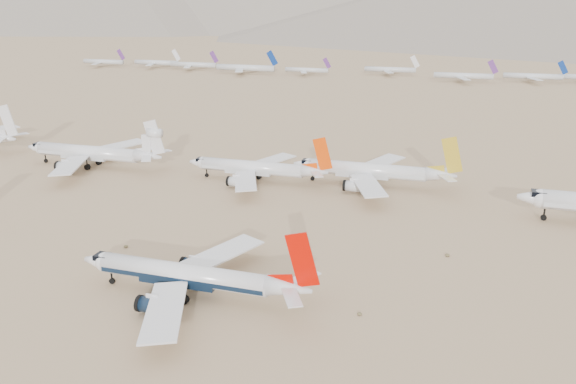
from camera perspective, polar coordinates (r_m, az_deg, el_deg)
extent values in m
plane|color=#997859|center=(105.57, -6.26, -10.73)|extent=(7000.00, 7000.00, 0.00)
cylinder|color=white|center=(105.71, -10.59, -8.16)|extent=(32.98, 3.90, 3.90)
cube|color=#0D1D32|center=(105.93, -10.58, -8.39)|extent=(32.32, 3.96, 0.88)
sphere|color=white|center=(113.83, -18.03, -6.78)|extent=(3.90, 3.90, 3.90)
cube|color=black|center=(113.71, -18.33, -6.24)|extent=(2.73, 2.53, 0.97)
cone|color=white|center=(98.46, 0.13, -9.74)|extent=(8.24, 3.90, 3.90)
cube|color=white|center=(96.08, -12.42, -11.66)|extent=(12.74, 20.07, 0.61)
cube|color=white|center=(94.64, 0.39, -10.66)|extent=(5.23, 6.84, 0.23)
cylinder|color=#0D1D32|center=(101.52, -13.58, -11.14)|extent=(4.58, 2.81, 2.81)
cube|color=white|center=(114.28, -6.76, -6.20)|extent=(12.74, 20.07, 0.61)
cube|color=white|center=(101.06, 1.65, -8.64)|extent=(5.23, 6.84, 0.23)
cylinder|color=#0D1D32|center=(113.97, -9.47, -7.39)|extent=(4.58, 2.81, 2.81)
cube|color=#CE0A00|center=(95.30, 1.46, -6.92)|extent=(6.25, 0.31, 10.30)
cylinder|color=black|center=(114.97, -17.43, -8.61)|extent=(1.17, 0.49, 1.17)
cylinder|color=black|center=(104.71, -10.49, -10.70)|extent=(1.64, 0.97, 1.64)
cylinder|color=black|center=(108.94, -9.16, -9.38)|extent=(1.64, 0.97, 1.64)
sphere|color=white|center=(152.33, 24.32, -0.62)|extent=(4.89, 4.89, 4.89)
cube|color=black|center=(151.83, 24.12, -0.11)|extent=(3.42, 3.18, 1.22)
cylinder|color=black|center=(154.05, 24.53, -2.38)|extent=(1.47, 0.61, 1.47)
cylinder|color=white|center=(167.20, 7.94, 2.25)|extent=(34.76, 4.22, 4.22)
cube|color=silver|center=(167.35, 7.94, 2.08)|extent=(34.06, 4.29, 0.95)
sphere|color=white|center=(170.66, 2.18, 2.76)|extent=(4.22, 4.22, 4.22)
cube|color=black|center=(170.51, 1.98, 3.15)|extent=(2.96, 2.75, 1.06)
cone|color=white|center=(165.27, 15.31, 1.67)|extent=(8.69, 4.22, 4.22)
cube|color=white|center=(155.44, 8.15, 0.69)|extent=(13.42, 21.16, 0.65)
cube|color=white|center=(161.24, 15.85, 1.40)|extent=(5.52, 7.21, 0.25)
cylinder|color=silver|center=(160.18, 6.70, 0.58)|extent=(4.83, 3.04, 3.04)
cube|color=white|center=(178.70, 9.44, 3.00)|extent=(13.42, 21.16, 0.65)
cube|color=white|center=(168.95, 15.96, 2.17)|extent=(5.52, 7.21, 0.25)
cylinder|color=silver|center=(176.38, 7.76, 2.23)|extent=(4.83, 3.04, 3.04)
cube|color=gold|center=(163.64, 16.33, 3.61)|extent=(6.59, 0.34, 10.85)
cylinder|color=black|center=(171.61, 2.50, 1.37)|extent=(1.27, 0.53, 1.27)
cylinder|color=black|center=(165.36, 8.20, 0.61)|extent=(1.77, 1.06, 1.77)
cylinder|color=black|center=(170.93, 8.53, 1.20)|extent=(1.77, 1.06, 1.77)
cylinder|color=white|center=(169.98, -3.73, 2.54)|extent=(31.97, 3.91, 3.91)
cube|color=silver|center=(170.12, -3.72, 2.38)|extent=(31.33, 3.97, 0.88)
sphere|color=white|center=(176.15, -8.60, 2.94)|extent=(3.91, 3.91, 3.91)
cube|color=black|center=(176.11, -8.79, 3.30)|extent=(2.74, 2.54, 0.98)
cone|color=white|center=(164.11, 2.74, 2.07)|extent=(7.99, 3.91, 3.91)
cube|color=white|center=(159.26, -4.33, 1.15)|extent=(12.35, 19.46, 0.60)
cube|color=white|center=(160.17, 2.95, 1.83)|extent=(5.08, 6.64, 0.23)
cylinder|color=silver|center=(164.29, -5.27, 1.03)|extent=(4.44, 2.81, 2.81)
cube|color=white|center=(179.55, -1.71, 3.23)|extent=(12.35, 19.46, 0.60)
cube|color=white|center=(167.05, 3.58, 2.53)|extent=(5.08, 6.64, 0.23)
cylinder|color=silver|center=(178.38, -3.34, 2.51)|extent=(4.44, 2.81, 2.81)
cube|color=#F24305|center=(162.09, 3.53, 3.88)|extent=(6.06, 0.31, 9.98)
cylinder|color=black|center=(176.83, -8.25, 1.70)|extent=(1.17, 0.49, 1.17)
cylinder|color=black|center=(168.14, -3.61, 1.05)|extent=(1.64, 0.98, 1.64)
cylinder|color=black|center=(173.03, -2.97, 1.58)|extent=(1.64, 0.98, 1.64)
cylinder|color=white|center=(196.18, -19.68, 3.84)|extent=(36.68, 4.39, 4.39)
cube|color=silver|center=(196.31, -19.66, 3.69)|extent=(35.95, 4.46, 0.99)
sphere|color=white|center=(207.55, -23.77, 4.11)|extent=(4.39, 4.39, 4.39)
cube|color=black|center=(207.71, -23.95, 4.44)|extent=(3.07, 2.85, 1.10)
cone|color=white|center=(183.62, -13.97, 3.53)|extent=(9.17, 4.39, 4.39)
cube|color=white|center=(184.87, -21.28, 2.54)|extent=(14.17, 22.32, 0.68)
cube|color=white|center=(179.09, -14.18, 3.32)|extent=(5.82, 7.61, 0.26)
cylinder|color=silver|center=(191.24, -21.66, 2.39)|extent=(5.09, 3.16, 3.16)
cube|color=white|center=(204.89, -16.90, 4.50)|extent=(14.17, 22.32, 0.68)
cube|color=white|center=(186.09, -12.85, 3.99)|extent=(5.82, 7.61, 0.26)
cylinder|color=silver|center=(205.05, -18.58, 3.78)|extent=(5.09, 3.16, 3.16)
cube|color=white|center=(180.83, -13.43, 5.42)|extent=(6.95, 0.35, 11.45)
cylinder|color=white|center=(180.40, -13.40, 5.85)|extent=(4.59, 2.85, 2.85)
cylinder|color=black|center=(207.87, -23.38, 2.93)|extent=(1.32, 0.55, 1.32)
cylinder|color=black|center=(193.95, -19.71, 2.41)|extent=(1.84, 1.10, 1.84)
cylinder|color=black|center=(198.69, -18.68, 2.89)|extent=(1.84, 1.10, 1.84)
cone|color=white|center=(225.09, -26.83, 4.88)|extent=(9.42, 4.63, 4.63)
cube|color=white|center=(226.80, -25.78, 5.28)|extent=(5.98, 7.82, 0.28)
cube|color=white|center=(222.05, -26.59, 6.49)|extent=(7.14, 0.37, 11.76)
cylinder|color=silver|center=(511.96, -18.25, 12.47)|extent=(37.62, 3.72, 3.72)
cube|color=#5C2D7B|center=(501.47, -16.62, 13.23)|extent=(7.49, 0.37, 9.44)
cube|color=silver|center=(504.11, -18.88, 12.26)|extent=(9.91, 17.32, 0.37)
cube|color=silver|center=(519.97, -17.62, 12.55)|extent=(9.91, 17.32, 0.37)
cylinder|color=silver|center=(491.11, -13.21, 12.68)|extent=(39.47, 3.90, 3.90)
cube|color=white|center=(481.48, -11.30, 13.49)|extent=(7.86, 0.39, 9.90)
cube|color=silver|center=(482.40, -13.82, 12.47)|extent=(10.40, 18.17, 0.39)
cube|color=silver|center=(499.98, -12.61, 12.75)|extent=(10.40, 18.17, 0.39)
cylinder|color=silver|center=(468.85, -9.60, 12.64)|extent=(39.20, 3.87, 3.87)
cube|color=#5C2D7B|center=(460.29, -7.53, 13.45)|extent=(7.81, 0.39, 9.83)
cube|color=silver|center=(459.91, -10.17, 12.42)|extent=(10.33, 18.05, 0.39)
cube|color=silver|center=(477.96, -9.04, 12.71)|extent=(10.33, 18.05, 0.39)
cylinder|color=silver|center=(437.89, -4.38, 12.47)|extent=(46.26, 4.57, 4.57)
cube|color=navy|center=(429.65, -1.62, 13.44)|extent=(9.21, 0.46, 11.60)
cube|color=silver|center=(426.91, -4.97, 12.21)|extent=(12.19, 21.30, 0.46)
cube|color=silver|center=(449.06, -3.80, 12.55)|extent=(12.19, 21.30, 0.46)
cylinder|color=silver|center=(428.39, 1.90, 12.29)|extent=(32.80, 3.24, 3.24)
cube|color=#5C2D7B|center=(424.00, 3.98, 12.94)|extent=(6.53, 0.32, 8.23)
cube|color=silver|center=(420.31, 1.59, 12.10)|extent=(8.64, 15.10, 0.32)
cube|color=silver|center=(436.58, 2.21, 12.34)|extent=(8.64, 15.10, 0.32)
cylinder|color=silver|center=(435.30, 10.33, 12.14)|extent=(37.85, 3.74, 3.74)
cube|color=white|center=(432.83, 12.77, 12.80)|extent=(7.54, 0.37, 9.49)
cube|color=silver|center=(425.70, 10.15, 11.93)|extent=(9.97, 17.42, 0.37)
cube|color=silver|center=(445.03, 10.49, 12.20)|extent=(9.97, 17.42, 0.37)
cylinder|color=silver|center=(408.60, 17.38, 11.21)|extent=(39.21, 3.87, 3.87)
cube|color=#5C2D7B|center=(408.28, 20.11, 11.85)|extent=(7.81, 0.39, 9.83)
cube|color=silver|center=(398.59, 17.36, 10.96)|extent=(10.33, 18.05, 0.39)
cube|color=silver|center=(418.74, 17.39, 11.29)|extent=(10.33, 18.05, 0.39)
cylinder|color=silver|center=(423.07, 23.61, 10.73)|extent=(37.92, 3.75, 3.75)
cube|color=navy|center=(424.67, 26.15, 11.28)|extent=(7.55, 0.37, 9.51)
cube|color=silver|center=(413.44, 23.73, 10.49)|extent=(9.99, 17.46, 0.37)
cube|color=silver|center=(432.84, 23.48, 10.82)|extent=(9.99, 17.46, 0.37)
cone|color=slate|center=(1395.05, -15.47, 17.88)|extent=(855.00, 855.00, 95.00)
ellipsoid|color=brown|center=(130.25, -16.15, -5.32)|extent=(0.98, 0.98, 0.54)
ellipsoid|color=brown|center=(100.68, 7.28, -12.18)|extent=(0.84, 0.84, 0.46)
ellipsoid|color=brown|center=(125.78, 15.89, -6.17)|extent=(0.98, 0.98, 0.54)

